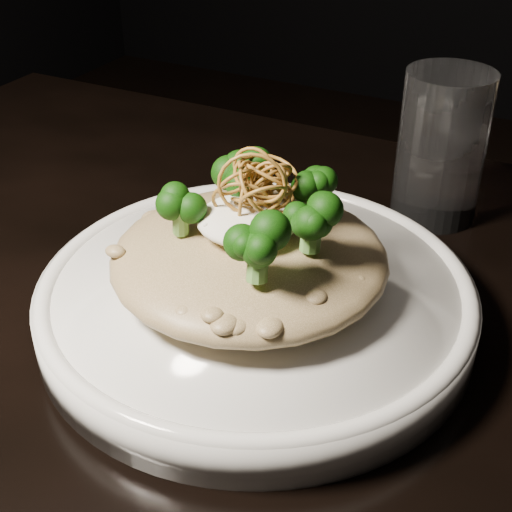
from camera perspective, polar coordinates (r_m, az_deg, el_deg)
The scene contains 7 objects.
table at distance 0.55m, azimuth -0.44°, elevation -14.80°, with size 1.10×0.80×0.75m.
plate at distance 0.52m, azimuth -0.00°, elevation -3.61°, with size 0.31×0.31×0.03m, color silver.
risotto at distance 0.50m, azimuth -0.53°, elevation -0.11°, with size 0.19×0.19×0.04m, color brown.
broccoli at distance 0.47m, azimuth -0.07°, elevation 4.27°, with size 0.14×0.14×0.05m, color black, non-canonical shape.
cheese at distance 0.48m, azimuth -0.69°, elevation 2.93°, with size 0.07×0.07×0.02m, color white.
shallots at distance 0.47m, azimuth -0.02°, elevation 6.20°, with size 0.05×0.05×0.03m, color brown, non-canonical shape.
drinking_glass at distance 0.65m, azimuth 14.61°, elevation 8.44°, with size 0.08×0.08×0.13m, color silver.
Camera 1 is at (0.17, -0.33, 1.07)m, focal length 50.00 mm.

